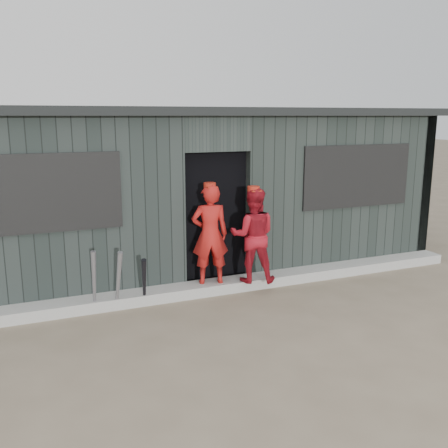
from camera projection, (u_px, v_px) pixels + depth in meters
name	position (u px, v px, depth m)	size (l,w,h in m)	color
ground	(285.00, 341.00, 5.65)	(80.00, 80.00, 0.00)	#6C5E4B
curb	(223.00, 286.00, 7.27)	(8.00, 0.36, 0.15)	#989893
bat_left	(118.00, 281.00, 6.41)	(0.07, 0.07, 0.86)	gray
bat_mid	(94.00, 282.00, 6.36)	(0.07, 0.07, 0.85)	slate
bat_right	(144.00, 282.00, 6.57)	(0.07, 0.07, 0.72)	black
player_red_left	(210.00, 234.00, 7.03)	(0.52, 0.34, 1.42)	#AA1814
player_red_right	(253.00, 235.00, 7.11)	(0.66, 0.52, 1.36)	maroon
player_grey_back	(229.00, 234.00, 7.76)	(0.68, 0.44, 1.39)	silver
dugout	(186.00, 188.00, 8.53)	(8.30, 3.30, 2.62)	black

